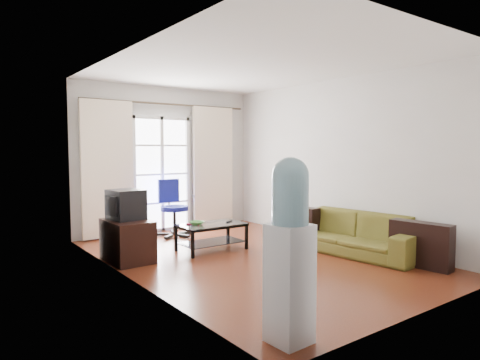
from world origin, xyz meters
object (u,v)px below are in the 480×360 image
object	(u,v)px
crt_tv	(125,205)
water_cooler	(290,247)
sofa	(351,233)
task_chair	(174,219)
tv_stand	(127,241)
coffee_table	(212,233)

from	to	relation	value
crt_tv	water_cooler	size ratio (longest dim) A/B	0.33
sofa	task_chair	bearing A→B (deg)	-156.51
task_chair	water_cooler	distance (m)	4.51
task_chair	water_cooler	xyz separation A→B (m)	(-1.23, -4.31, 0.48)
sofa	crt_tv	bearing A→B (deg)	-125.88
sofa	tv_stand	world-z (taller)	sofa
tv_stand	water_cooler	world-z (taller)	water_cooler
task_chair	coffee_table	bearing A→B (deg)	-90.91
crt_tv	task_chair	size ratio (longest dim) A/B	0.49
crt_tv	task_chair	bearing A→B (deg)	32.54
coffee_table	water_cooler	world-z (taller)	water_cooler
sofa	crt_tv	xyz separation A→B (m)	(-2.86, 1.62, 0.48)
crt_tv	water_cooler	bearing A→B (deg)	-95.22
crt_tv	coffee_table	bearing A→B (deg)	-17.54
sofa	task_chair	distance (m)	3.11
water_cooler	crt_tv	bearing A→B (deg)	88.81
sofa	coffee_table	xyz separation A→B (m)	(-1.59, 1.38, -0.04)
coffee_table	task_chair	distance (m)	1.32
crt_tv	task_chair	world-z (taller)	task_chair
tv_stand	crt_tv	size ratio (longest dim) A/B	1.57
sofa	task_chair	size ratio (longest dim) A/B	2.13
crt_tv	water_cooler	world-z (taller)	water_cooler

